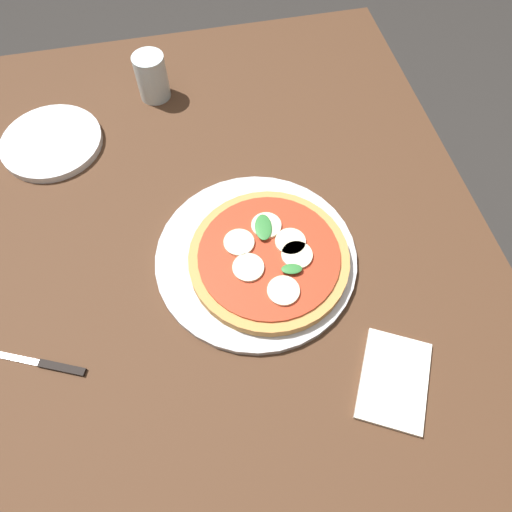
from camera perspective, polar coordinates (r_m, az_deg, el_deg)
The scene contains 8 objects.
ground_plane at distance 1.41m, azimuth -1.90°, elevation -16.29°, with size 6.00×6.00×0.00m, color #2D2B28.
dining_table at distance 0.82m, azimuth -3.15°, elevation -6.16°, with size 1.25×0.89×0.72m.
serving_tray at distance 0.74m, azimuth 0.00°, elevation -0.15°, with size 0.32×0.32×0.01m, color silver.
pizza at distance 0.72m, azimuth 1.59°, elevation -0.24°, with size 0.25×0.25×0.03m.
plate_white at distance 0.96m, azimuth -23.71°, elevation 12.61°, with size 0.18×0.18×0.01m, color white.
napkin at distance 0.69m, azimuth 16.51°, elevation -14.34°, with size 0.13×0.09×0.01m, color white.
knife at distance 0.74m, azimuth -24.33°, elevation -11.97°, with size 0.07×0.15×0.01m.
glass_cup at distance 0.98m, azimuth -12.62°, elevation 20.59°, with size 0.06×0.06×0.09m, color silver.
Camera 1 is at (-0.33, 0.03, 1.37)m, focal length 32.71 mm.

